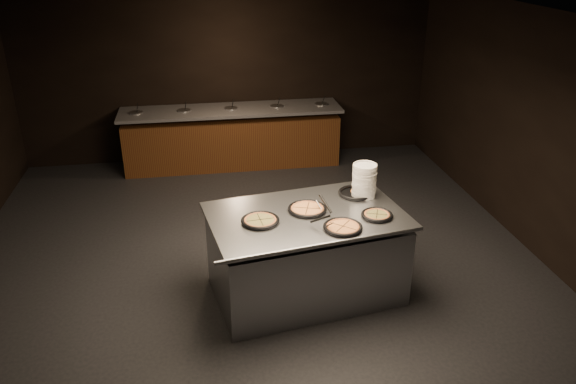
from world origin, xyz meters
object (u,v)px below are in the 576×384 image
object	(u,v)px
plate_stack	(364,180)
pan_veggie_whole	(260,220)
serving_counter	(306,256)
pan_cheese_whole	(307,209)

from	to	relation	value
plate_stack	pan_veggie_whole	bearing A→B (deg)	-160.02
serving_counter	pan_veggie_whole	world-z (taller)	pan_veggie_whole
serving_counter	pan_veggie_whole	xyz separation A→B (m)	(-0.50, -0.10, 0.53)
pan_cheese_whole	serving_counter	bearing A→B (deg)	-107.72
serving_counter	pan_cheese_whole	world-z (taller)	pan_cheese_whole
serving_counter	plate_stack	distance (m)	1.07
plate_stack	pan_cheese_whole	xyz separation A→B (m)	(-0.70, -0.26, -0.17)
plate_stack	pan_veggie_whole	xyz separation A→B (m)	(-1.23, -0.45, -0.17)
plate_stack	pan_cheese_whole	world-z (taller)	plate_stack
serving_counter	plate_stack	size ratio (longest dim) A/B	5.91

